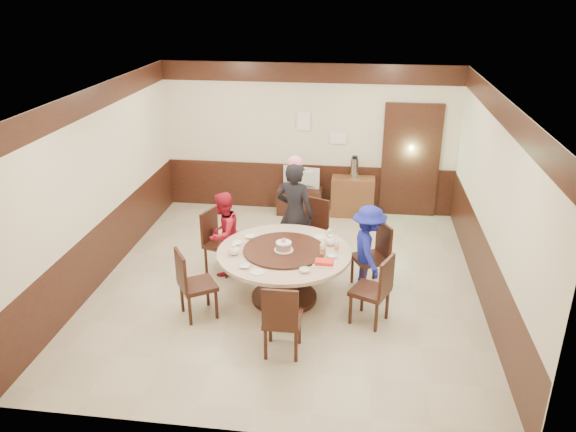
# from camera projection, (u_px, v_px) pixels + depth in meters

# --- Properties ---
(room) EXTENTS (6.00, 6.04, 2.84)m
(room) POSITION_uv_depth(u_px,v_px,m) (288.00, 216.00, 7.92)
(room) COLOR beige
(room) RESTS_ON ground
(banquet_table) EXTENTS (1.83, 1.83, 0.78)m
(banquet_table) POSITION_uv_depth(u_px,v_px,m) (284.00, 265.00, 7.72)
(banquet_table) COLOR black
(banquet_table) RESTS_ON ground
(chair_0) EXTENTS (0.60, 0.59, 0.97)m
(chair_0) POSITION_uv_depth(u_px,v_px,m) (371.00, 268.00, 8.14)
(chair_0) COLOR black
(chair_0) RESTS_ON ground
(chair_1) EXTENTS (0.58, 0.59, 0.97)m
(chair_1) POSITION_uv_depth(u_px,v_px,m) (311.00, 241.00, 8.98)
(chair_1) COLOR black
(chair_1) RESTS_ON ground
(chair_2) EXTENTS (0.56, 0.56, 0.97)m
(chair_2) POSITION_uv_depth(u_px,v_px,m) (221.00, 252.00, 8.59)
(chair_2) COLOR black
(chair_2) RESTS_ON ground
(chair_3) EXTENTS (0.61, 0.61, 0.97)m
(chair_3) POSITION_uv_depth(u_px,v_px,m) (197.00, 295.00, 7.42)
(chair_3) COLOR black
(chair_3) RESTS_ON ground
(chair_4) EXTENTS (0.44, 0.45, 0.97)m
(chair_4) POSITION_uv_depth(u_px,v_px,m) (282.00, 331.00, 6.67)
(chair_4) COLOR black
(chair_4) RESTS_ON ground
(chair_5) EXTENTS (0.59, 0.58, 0.97)m
(chair_5) POSITION_uv_depth(u_px,v_px,m) (371.00, 301.00, 7.28)
(chair_5) COLOR black
(chair_5) RESTS_ON ground
(person_standing) EXTENTS (0.71, 0.57, 1.69)m
(person_standing) POSITION_uv_depth(u_px,v_px,m) (295.00, 214.00, 8.59)
(person_standing) COLOR black
(person_standing) RESTS_ON ground
(person_red) EXTENTS (0.66, 0.75, 1.29)m
(person_red) POSITION_uv_depth(u_px,v_px,m) (223.00, 234.00, 8.40)
(person_red) COLOR #B1172B
(person_red) RESTS_ON ground
(person_blue) EXTENTS (0.66, 0.93, 1.30)m
(person_blue) POSITION_uv_depth(u_px,v_px,m) (368.00, 249.00, 7.91)
(person_blue) COLOR #18209E
(person_blue) RESTS_ON ground
(birthday_cake) EXTENTS (0.26, 0.26, 0.18)m
(birthday_cake) POSITION_uv_depth(u_px,v_px,m) (284.00, 246.00, 7.57)
(birthday_cake) COLOR white
(birthday_cake) RESTS_ON banquet_table
(teapot_left) EXTENTS (0.17, 0.15, 0.13)m
(teapot_left) POSITION_uv_depth(u_px,v_px,m) (234.00, 251.00, 7.52)
(teapot_left) COLOR white
(teapot_left) RESTS_ON banquet_table
(teapot_right) EXTENTS (0.17, 0.15, 0.13)m
(teapot_right) POSITION_uv_depth(u_px,v_px,m) (330.00, 241.00, 7.79)
(teapot_right) COLOR white
(teapot_right) RESTS_ON banquet_table
(bowl_0) EXTENTS (0.15, 0.15, 0.04)m
(bowl_0) POSITION_uv_depth(u_px,v_px,m) (250.00, 237.00, 8.02)
(bowl_0) COLOR white
(bowl_0) RESTS_ON banquet_table
(bowl_1) EXTENTS (0.15, 0.15, 0.05)m
(bowl_1) POSITION_uv_depth(u_px,v_px,m) (305.00, 270.00, 7.08)
(bowl_1) COLOR white
(bowl_1) RESTS_ON banquet_table
(bowl_2) EXTENTS (0.14, 0.14, 0.03)m
(bowl_2) POSITION_uv_depth(u_px,v_px,m) (245.00, 266.00, 7.19)
(bowl_2) COLOR white
(bowl_2) RESTS_ON banquet_table
(bowl_3) EXTENTS (0.15, 0.15, 0.05)m
(bowl_3) POSITION_uv_depth(u_px,v_px,m) (331.00, 256.00, 7.45)
(bowl_3) COLOR white
(bowl_3) RESTS_ON banquet_table
(bowl_4) EXTENTS (0.14, 0.14, 0.03)m
(bowl_4) POSITION_uv_depth(u_px,v_px,m) (238.00, 243.00, 7.83)
(bowl_4) COLOR white
(bowl_4) RESTS_ON banquet_table
(saucer_near) EXTENTS (0.18, 0.18, 0.01)m
(saucer_near) POSITION_uv_depth(u_px,v_px,m) (257.00, 272.00, 7.07)
(saucer_near) COLOR white
(saucer_near) RESTS_ON banquet_table
(saucer_far) EXTENTS (0.18, 0.18, 0.01)m
(saucer_far) POSITION_uv_depth(u_px,v_px,m) (320.00, 237.00, 8.04)
(saucer_far) COLOR white
(saucer_far) RESTS_ON banquet_table
(shrimp_platter) EXTENTS (0.30, 0.20, 0.06)m
(shrimp_platter) POSITION_uv_depth(u_px,v_px,m) (324.00, 263.00, 7.25)
(shrimp_platter) COLOR white
(shrimp_platter) RESTS_ON banquet_table
(bottle_0) EXTENTS (0.06, 0.06, 0.16)m
(bottle_0) POSITION_uv_depth(u_px,v_px,m) (322.00, 250.00, 7.49)
(bottle_0) COLOR white
(bottle_0) RESTS_ON banquet_table
(bottle_1) EXTENTS (0.06, 0.06, 0.16)m
(bottle_1) POSITION_uv_depth(u_px,v_px,m) (337.00, 247.00, 7.57)
(bottle_1) COLOR white
(bottle_1) RESTS_ON banquet_table
(bottle_2) EXTENTS (0.06, 0.06, 0.16)m
(bottle_2) POSITION_uv_depth(u_px,v_px,m) (329.00, 235.00, 7.92)
(bottle_2) COLOR white
(bottle_2) RESTS_ON banquet_table
(tv_stand) EXTENTS (0.85, 0.45, 0.50)m
(tv_stand) POSITION_uv_depth(u_px,v_px,m) (300.00, 201.00, 10.76)
(tv_stand) COLOR black
(tv_stand) RESTS_ON ground
(television) EXTENTS (0.71, 0.23, 0.41)m
(television) POSITION_uv_depth(u_px,v_px,m) (300.00, 178.00, 10.58)
(television) COLOR gray
(television) RESTS_ON tv_stand
(side_cabinet) EXTENTS (0.80, 0.40, 0.75)m
(side_cabinet) POSITION_uv_depth(u_px,v_px,m) (352.00, 196.00, 10.62)
(side_cabinet) COLOR brown
(side_cabinet) RESTS_ON ground
(thermos) EXTENTS (0.15, 0.15, 0.38)m
(thermos) POSITION_uv_depth(u_px,v_px,m) (354.00, 168.00, 10.40)
(thermos) COLOR silver
(thermos) RESTS_ON side_cabinet
(notice_left) EXTENTS (0.25, 0.00, 0.35)m
(notice_left) POSITION_uv_depth(u_px,v_px,m) (303.00, 121.00, 10.36)
(notice_left) COLOR white
(notice_left) RESTS_ON room
(notice_right) EXTENTS (0.30, 0.00, 0.22)m
(notice_right) POSITION_uv_depth(u_px,v_px,m) (338.00, 138.00, 10.40)
(notice_right) COLOR white
(notice_right) RESTS_ON room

